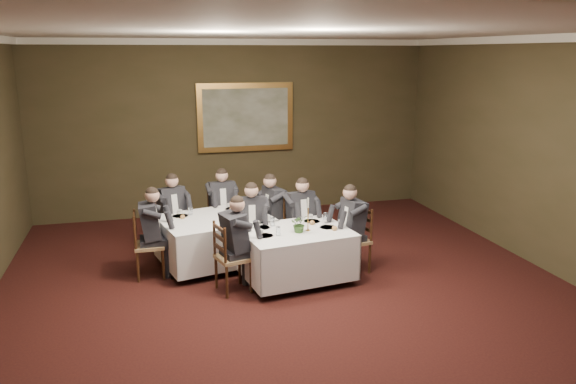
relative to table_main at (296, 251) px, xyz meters
name	(u,v)px	position (x,y,z in m)	size (l,w,h in m)	color
ground	(305,316)	(-0.20, -1.14, -0.45)	(10.00, 10.00, 0.00)	black
ceiling	(307,29)	(-0.20, -1.14, 3.05)	(8.00, 10.00, 0.10)	silver
back_wall	(236,128)	(-0.20, 3.86, 1.30)	(8.00, 0.10, 3.50)	#37301B
crown_molding	(307,34)	(-0.20, -1.14, 2.99)	(8.00, 10.00, 0.12)	white
table_main	(296,251)	(0.00, 0.00, 0.00)	(1.67, 1.36, 0.67)	black
table_second	(215,237)	(-1.04, 0.93, 0.00)	(1.90, 1.61, 0.67)	black
chair_main_backleft	(252,249)	(-0.51, 0.71, -0.17)	(0.48, 0.46, 1.00)	#96774C
diner_main_backleft	(252,235)	(-0.51, 0.70, 0.06)	(0.45, 0.52, 1.35)	black
chair_main_backright	(299,242)	(0.29, 0.83, -0.17)	(0.50, 0.49, 1.00)	#96774C
diner_main_backright	(300,229)	(0.30, 0.82, 0.06)	(0.47, 0.54, 1.35)	black
chair_main_endleft	(233,272)	(-0.95, -0.14, -0.17)	(0.52, 0.53, 1.00)	#96774C
diner_main_endleft	(233,256)	(-0.94, -0.13, 0.06)	(0.56, 0.51, 1.35)	black
chair_main_endright	(354,253)	(0.95, 0.13, -0.17)	(0.49, 0.50, 1.00)	#96774C
diner_main_endright	(353,239)	(0.94, 0.13, 0.06)	(0.54, 0.47, 1.35)	black
chair_sec_backleft	(172,236)	(-1.67, 1.66, -0.17)	(0.57, 0.56, 1.00)	#96774C
diner_sec_backleft	(172,223)	(-1.66, 1.64, 0.06)	(0.56, 0.60, 1.35)	black
chair_sec_backright	(222,228)	(-0.80, 1.86, -0.17)	(0.47, 0.45, 1.00)	#96774C
diner_sec_backright	(222,216)	(-0.80, 1.85, 0.06)	(0.44, 0.51, 1.35)	black
chair_sec_endright	(275,237)	(-0.03, 1.17, -0.17)	(0.52, 0.54, 1.00)	#96774C
diner_sec_endright	(274,224)	(-0.04, 1.17, 0.06)	(0.57, 0.51, 1.35)	black
chair_sec_endleft	(149,258)	(-2.06, 0.70, -0.17)	(0.42, 0.44, 1.00)	#96774C
diner_sec_endleft	(149,244)	(-2.04, 0.70, 0.06)	(0.48, 0.42, 1.35)	black
centerpiece	(300,223)	(0.03, -0.09, 0.45)	(0.25, 0.22, 0.28)	#2D5926
candlestick	(308,218)	(0.17, -0.05, 0.50)	(0.07, 0.07, 0.50)	#BE853A
place_setting_table_main	(265,225)	(-0.39, 0.28, 0.35)	(0.33, 0.31, 0.14)	white
place_setting_table_second	(183,213)	(-1.50, 1.20, 0.35)	(0.33, 0.31, 0.14)	white
painting	(246,117)	(0.00, 3.79, 1.52)	(1.95, 0.09, 1.37)	#C08F46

